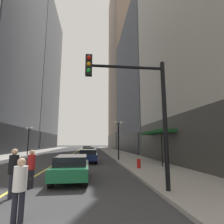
{
  "coord_description": "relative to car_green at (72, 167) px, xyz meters",
  "views": [
    {
      "loc": [
        3.36,
        -3.46,
        2.01
      ],
      "look_at": [
        6.37,
        22.92,
        6.53
      ],
      "focal_mm": 28.83,
      "sensor_mm": 36.0,
      "label": 1
    }
  ],
  "objects": [
    {
      "name": "ground_plane",
      "position": [
        -2.33,
        28.19,
        -0.72
      ],
      "size": [
        200.0,
        200.0,
        0.0
      ],
      "primitive_type": "plane",
      "color": "#38383A"
    },
    {
      "name": "sidewalk_left",
      "position": [
        -10.58,
        28.19,
        -0.64
      ],
      "size": [
        4.5,
        78.0,
        0.15
      ],
      "primitive_type": "cube",
      "color": "#9E9991",
      "rests_on": "ground"
    },
    {
      "name": "sidewalk_right",
      "position": [
        5.92,
        28.19,
        -0.64
      ],
      "size": [
        4.5,
        78.0,
        0.15
      ],
      "primitive_type": "cube",
      "color": "#9E9991",
      "rests_on": "ground"
    },
    {
      "name": "lane_centre_stripe",
      "position": [
        -2.33,
        28.19,
        -0.72
      ],
      "size": [
        0.16,
        70.0,
        0.01
      ],
      "primitive_type": "cube",
      "color": "#E5D64C",
      "rests_on": "ground"
    },
    {
      "name": "building_left_far",
      "position": [
        -19.39,
        53.19,
        24.81
      ],
      "size": [
        13.32,
        26.0,
        51.22
      ],
      "color": "#4C515B",
      "rests_on": "ground"
    },
    {
      "name": "building_right_mid",
      "position": [
        15.3,
        27.69,
        14.07
      ],
      "size": [
        14.45,
        24.0,
        29.67
      ],
      "color": "slate",
      "rests_on": "ground"
    },
    {
      "name": "building_right_far",
      "position": [
        16.13,
        53.19,
        31.96
      ],
      "size": [
        16.1,
        26.0,
        65.51
      ],
      "color": "gray",
      "rests_on": "ground"
    },
    {
      "name": "storefront_awning_right",
      "position": [
        7.37,
        6.84,
        2.27
      ],
      "size": [
        1.6,
        6.3,
        3.12
      ],
      "color": "#144C1E",
      "rests_on": "ground"
    },
    {
      "name": "car_green",
      "position": [
        0.0,
        0.0,
        0.0
      ],
      "size": [
        1.87,
        4.51,
        1.32
      ],
      "color": "#196038",
      "rests_on": "ground"
    },
    {
      "name": "car_navy",
      "position": [
        0.77,
        8.79,
        0.0
      ],
      "size": [
        1.89,
        4.54,
        1.32
      ],
      "color": "#141E4C",
      "rests_on": "ground"
    },
    {
      "name": "car_silver",
      "position": [
        0.66,
        18.58,
        -0.0
      ],
      "size": [
        1.83,
        4.36,
        1.32
      ],
      "color": "#B7B7BC",
      "rests_on": "ground"
    },
    {
      "name": "car_maroon",
      "position": [
        0.22,
        29.15,
        0.0
      ],
      "size": [
        1.87,
        4.8,
        1.32
      ],
      "color": "maroon",
      "rests_on": "ground"
    },
    {
      "name": "pedestrian_in_red_jacket",
      "position": [
        -1.65,
        -1.51,
        0.26
      ],
      "size": [
        0.46,
        0.46,
        1.69
      ],
      "color": "black",
      "rests_on": "ground"
    },
    {
      "name": "pedestrian_in_black_coat",
      "position": [
        -1.84,
        -2.94,
        0.33
      ],
      "size": [
        0.35,
        0.35,
        1.78
      ],
      "color": "black",
      "rests_on": "ground"
    },
    {
      "name": "pedestrian_in_white_shirt",
      "position": [
        -0.79,
        -5.12,
        0.21
      ],
      "size": [
        0.41,
        0.41,
        1.61
      ],
      "color": "black",
      "rests_on": "ground"
    },
    {
      "name": "traffic_light_near_right",
      "position": [
        3.02,
        -3.14,
        3.02
      ],
      "size": [
        3.43,
        0.35,
        5.65
      ],
      "color": "black",
      "rests_on": "ground"
    },
    {
      "name": "street_lamp_left_far",
      "position": [
        -8.73,
        19.36,
        2.54
      ],
      "size": [
        1.06,
        0.36,
        4.43
      ],
      "color": "black",
      "rests_on": "ground"
    },
    {
      "name": "street_lamp_right_mid",
      "position": [
        4.07,
        9.95,
        2.54
      ],
      "size": [
        1.06,
        0.36,
        4.43
      ],
      "color": "black",
      "rests_on": "ground"
    },
    {
      "name": "fire_hydrant_right",
      "position": [
        4.57,
        3.2,
        -0.32
      ],
      "size": [
        0.28,
        0.28,
        0.8
      ],
      "primitive_type": "cylinder",
      "color": "red",
      "rests_on": "ground"
    }
  ]
}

